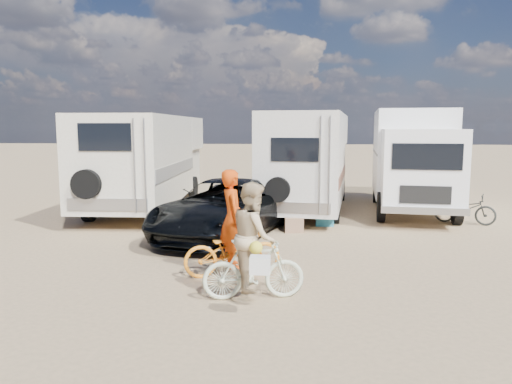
# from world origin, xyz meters

# --- Properties ---
(ground) EXTENTS (140.00, 140.00, 0.00)m
(ground) POSITION_xyz_m (0.00, 0.00, 0.00)
(ground) COLOR tan
(ground) RESTS_ON ground
(rv_main) EXTENTS (3.04, 7.44, 3.12)m
(rv_main) POSITION_xyz_m (0.31, 7.04, 1.56)
(rv_main) COLOR white
(rv_main) RESTS_ON ground
(rv_left) EXTENTS (2.79, 7.78, 3.06)m
(rv_left) POSITION_xyz_m (-5.02, 6.71, 1.53)
(rv_left) COLOR silver
(rv_left) RESTS_ON ground
(box_truck) EXTENTS (2.97, 6.33, 3.25)m
(box_truck) POSITION_xyz_m (3.58, 6.81, 1.63)
(box_truck) COLOR white
(box_truck) RESTS_ON ground
(dark_suv) EXTENTS (3.51, 5.48, 1.40)m
(dark_suv) POSITION_xyz_m (-1.83, 2.90, 0.70)
(dark_suv) COLOR black
(dark_suv) RESTS_ON ground
(bike_man) EXTENTS (1.89, 1.17, 0.94)m
(bike_man) POSITION_xyz_m (-1.17, -0.40, 0.47)
(bike_man) COLOR orange
(bike_man) RESTS_ON ground
(bike_woman) EXTENTS (1.67, 0.78, 0.97)m
(bike_woman) POSITION_xyz_m (-0.67, -1.58, 0.49)
(bike_woman) COLOR beige
(bike_woman) RESTS_ON ground
(rider_man) EXTENTS (0.62, 0.75, 1.78)m
(rider_man) POSITION_xyz_m (-1.17, -0.40, 0.89)
(rider_man) COLOR #CA3C09
(rider_man) RESTS_ON ground
(rider_woman) EXTENTS (0.79, 0.93, 1.69)m
(rider_woman) POSITION_xyz_m (-0.67, -1.58, 0.84)
(rider_woman) COLOR tan
(rider_woman) RESTS_ON ground
(bike_parked) EXTENTS (1.73, 1.18, 0.86)m
(bike_parked) POSITION_xyz_m (4.65, 5.04, 0.43)
(bike_parked) COLOR black
(bike_parked) RESTS_ON ground
(cooler) EXTENTS (0.49, 0.36, 0.39)m
(cooler) POSITION_xyz_m (0.72, 4.40, 0.19)
(cooler) COLOR teal
(cooler) RESTS_ON ground
(crate) EXTENTS (0.51, 0.51, 0.38)m
(crate) POSITION_xyz_m (-0.11, 3.55, 0.19)
(crate) COLOR #926C50
(crate) RESTS_ON ground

